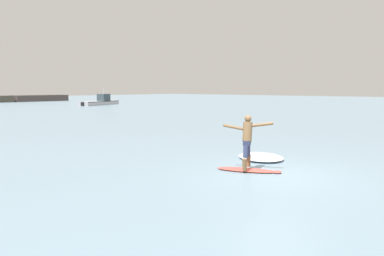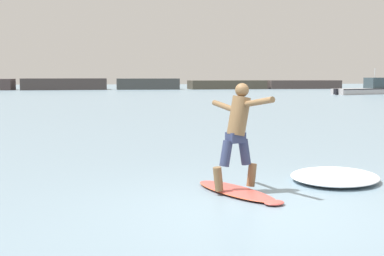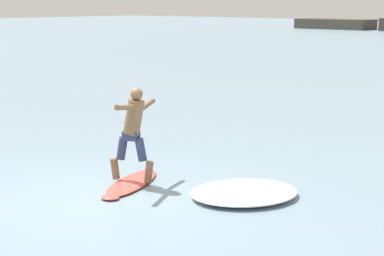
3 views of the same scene
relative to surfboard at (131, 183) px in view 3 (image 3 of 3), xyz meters
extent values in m
plane|color=#7590A2|center=(0.17, -0.81, -0.04)|extent=(200.00, 200.00, 0.00)
cube|color=#434135|center=(-27.89, 61.19, 0.53)|extent=(9.15, 4.12, 1.14)
ellipsoid|color=#DC5148|center=(-0.01, 0.03, 0.00)|extent=(1.20, 1.88, 0.07)
ellipsoid|color=#DC5148|center=(0.34, -0.82, 0.00)|extent=(0.38, 0.35, 0.06)
ellipsoid|color=#DB5B2D|center=(-0.01, 0.03, 0.00)|extent=(1.22, 1.90, 0.03)
cone|color=black|center=(-0.30, 0.72, -0.10)|extent=(0.07, 0.07, 0.14)
cone|color=black|center=(-0.39, 0.54, -0.10)|extent=(0.07, 0.07, 0.14)
cone|color=black|center=(-0.11, 0.66, -0.10)|extent=(0.07, 0.07, 0.14)
cylinder|color=brown|center=(0.28, 0.15, 0.22)|extent=(0.21, 0.18, 0.38)
cylinder|color=navy|center=(0.15, 0.09, 0.60)|extent=(0.26, 0.22, 0.41)
cylinder|color=brown|center=(-0.31, -0.09, 0.22)|extent=(0.21, 0.18, 0.38)
cylinder|color=navy|center=(-0.18, -0.03, 0.60)|extent=(0.26, 0.22, 0.41)
cube|color=navy|center=(-0.01, 0.03, 0.83)|extent=(0.32, 0.28, 0.16)
cylinder|color=brown|center=(0.04, 0.05, 1.16)|extent=(0.46, 0.40, 0.63)
sphere|color=brown|center=(0.09, 0.07, 1.56)|extent=(0.21, 0.21, 0.21)
cylinder|color=brown|center=(-0.09, 0.49, 1.29)|extent=(0.31, 0.62, 0.20)
cylinder|color=brown|center=(0.24, -0.35, 1.40)|extent=(0.32, 0.62, 0.19)
ellipsoid|color=white|center=(1.92, 0.67, 0.05)|extent=(2.18, 2.29, 0.16)
camera|label=1|loc=(-9.57, -6.05, 2.50)|focal=35.00mm
camera|label=2|loc=(-2.00, -7.90, 1.79)|focal=50.00mm
camera|label=3|loc=(7.67, -7.56, 3.09)|focal=60.00mm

